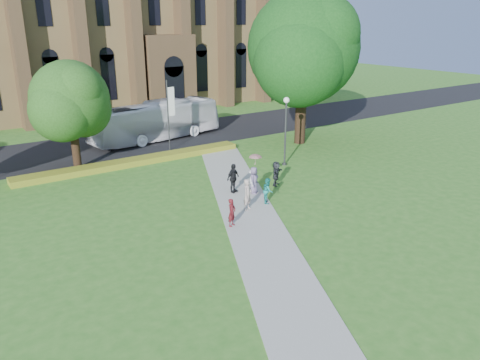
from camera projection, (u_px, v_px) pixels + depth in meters
ground at (256, 214)px, 27.14m from camera, size 160.00×160.00×0.00m
road at (127, 143)px, 42.72m from camera, size 160.00×10.00×0.02m
footpath at (246, 208)px, 27.91m from camera, size 15.58×28.54×0.04m
flower_hedge at (135, 162)px, 36.28m from camera, size 18.00×1.40×0.45m
cathedral at (135, 0)px, 59.21m from camera, size 52.60×18.25×28.00m
streetlamp at (286, 123)px, 35.14m from camera, size 0.44×0.44×5.24m
large_tree at (303, 48)px, 39.94m from camera, size 9.60×9.60×13.20m
street_tree_1 at (70, 100)px, 33.52m from camera, size 5.60×5.60×8.05m
banner_pole_0 at (169, 112)px, 39.01m from camera, size 0.70×0.10×6.00m
tour_coach at (156, 121)px, 43.18m from camera, size 12.99×4.82×3.54m
pedestrian_0 at (232, 212)px, 25.22m from camera, size 0.68×0.59×1.56m
pedestrian_1 at (268, 190)px, 28.44m from camera, size 0.94×0.97×1.57m
pedestrian_2 at (253, 180)px, 30.26m from camera, size 1.11×1.10×1.54m
pedestrian_3 at (233, 178)px, 30.11m from camera, size 1.21×0.78×1.91m
pedestrian_4 at (254, 180)px, 29.98m from camera, size 1.02×0.96×1.76m
pedestrian_5 at (276, 173)px, 31.42m from camera, size 1.55×1.31×1.68m
pedestrian_6 at (248, 195)px, 27.36m from camera, size 0.81×0.71×1.87m
parasol at (255, 161)px, 29.76m from camera, size 0.90×0.90×0.71m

